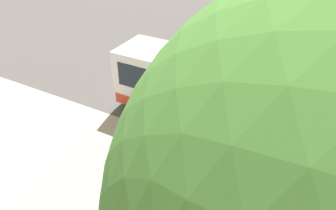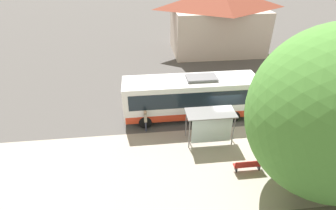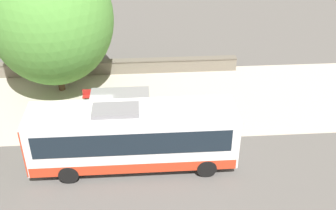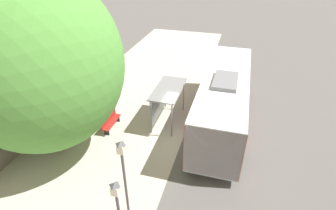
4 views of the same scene
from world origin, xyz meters
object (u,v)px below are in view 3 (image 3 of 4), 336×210
object	(u,v)px
bench	(97,95)
bus_shelter	(120,99)
pedestrian	(199,127)
shade_tree	(51,19)
bus	(133,136)

from	to	relation	value
bench	bus_shelter	bearing A→B (deg)	29.25
bus_shelter	pedestrian	world-z (taller)	bus_shelter
bus_shelter	bench	world-z (taller)	bus_shelter
shade_tree	bus_shelter	bearing A→B (deg)	41.36
bench	pedestrian	bearing A→B (deg)	51.25
bus_shelter	bench	distance (m)	3.81
pedestrian	shade_tree	distance (m)	11.65
bus_shelter	bench	bearing A→B (deg)	-150.75
bus_shelter	bench	size ratio (longest dim) A/B	1.83
bus_shelter	bus	bearing A→B (deg)	11.68
bus_shelter	pedestrian	size ratio (longest dim) A/B	1.89
pedestrian	shade_tree	world-z (taller)	shade_tree
bus	bus_shelter	size ratio (longest dim) A/B	3.12
pedestrian	shade_tree	xyz separation A→B (m)	(-6.67, -8.64, 4.10)
pedestrian	shade_tree	size ratio (longest dim) A/B	0.19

